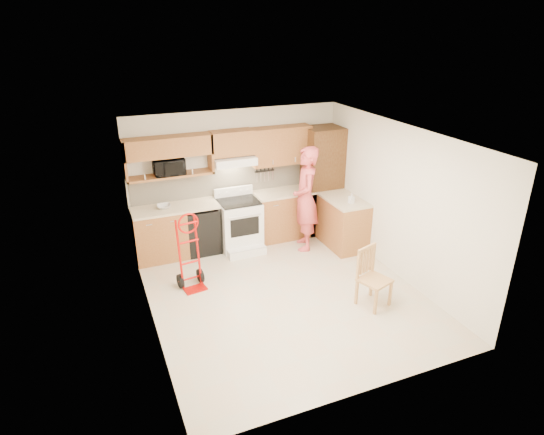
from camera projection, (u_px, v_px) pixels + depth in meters
floor at (284, 294)px, 7.21m from camera, size 4.00×4.50×0.02m
ceiling at (286, 135)px, 6.22m from camera, size 4.00×4.50×0.02m
wall_back at (236, 176)px, 8.64m from camera, size 4.00×0.02×2.50m
wall_front at (373, 300)px, 4.79m from camera, size 4.00×0.02×2.50m
wall_left at (144, 244)px, 6.01m from camera, size 0.02×4.50×2.50m
wall_right at (399, 202)px, 7.42m from camera, size 0.02×4.50×2.50m
backsplash at (237, 179)px, 8.64m from camera, size 3.92×0.03×0.55m
lower_cab_left at (160, 235)px, 8.15m from camera, size 0.90×0.60×0.90m
dishwasher at (201, 229)px, 8.42m from camera, size 0.60×0.60×0.85m
lower_cab_right at (283, 215)px, 8.98m from camera, size 1.14×0.60×0.90m
countertop_left at (175, 208)px, 8.07m from camera, size 1.50×0.63×0.04m
countertop_right at (283, 192)px, 8.80m from camera, size 1.14×0.63×0.04m
cab_return_right at (343, 223)px, 8.60m from camera, size 0.60×1.00×0.90m
countertop_return at (344, 200)px, 8.42m from camera, size 0.63×1.00×0.04m
pantry_tall at (322, 181)px, 9.03m from camera, size 0.70×0.60×2.10m
upper_cab_left at (168, 147)px, 7.77m from camera, size 1.50×0.33×0.34m
upper_shelf_mw at (170, 175)px, 7.97m from camera, size 1.50×0.33×0.04m
upper_cab_center at (232, 143)px, 8.18m from camera, size 0.76×0.33×0.44m
upper_cab_right at (281, 145)px, 8.57m from camera, size 1.14×0.33×0.70m
range_hood at (234, 161)px, 8.24m from camera, size 0.76×0.46×0.14m
knife_strip at (265, 174)px, 8.79m from camera, size 0.40×0.05×0.29m
microwave at (169, 167)px, 7.90m from camera, size 0.53×0.37×0.29m
range at (240, 221)px, 8.45m from camera, size 0.74×0.98×1.09m
person at (306, 199)px, 8.33m from camera, size 0.65×0.81×1.93m
hand_truck at (191, 255)px, 7.16m from camera, size 0.51×0.48×1.16m
dining_chair at (375, 278)px, 6.76m from camera, size 0.53×0.55×0.91m
soap_bottle at (352, 198)px, 8.18m from camera, size 0.09×0.10×0.18m
bowl at (164, 206)px, 7.98m from camera, size 0.27×0.27×0.06m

